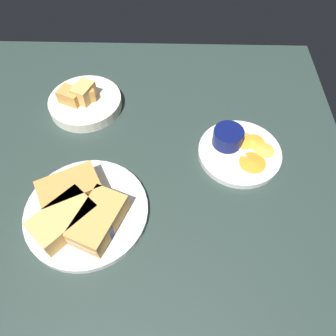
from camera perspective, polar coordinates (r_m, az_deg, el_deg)
The scene contains 12 objects.
ground_plane at distance 81.18cm, azimuth -6.93°, elevation -2.49°, with size 110.00×110.00×3.00cm, color #283833.
plate_sandwich_main at distance 76.13cm, azimuth -13.86°, elevation -7.29°, with size 27.35×27.35×1.60cm, color silver.
sandwich_half_near at distance 76.18cm, azimuth -16.59°, elevation -3.59°, with size 15.04×12.78×4.80cm.
sandwich_half_far at distance 72.78cm, azimuth -17.64°, elevation -8.50°, with size 14.36×14.73×4.80cm.
sandwich_half_extra at distance 70.89cm, azimuth -11.91°, elevation -8.79°, with size 11.94×14.92×4.80cm.
ramekin_dark_sauce at distance 70.57cm, azimuth -12.06°, elevation -9.83°, with size 6.83×6.83×3.98cm.
spoon_by_dark_ramekin at distance 74.81cm, azimuth -12.90°, elevation -6.86°, with size 5.29×9.64×0.80cm.
plate_chips_companion at distance 84.96cm, azimuth 12.23°, elevation 2.60°, with size 20.75×20.75×1.60cm, color silver.
ramekin_light_gravy at distance 83.71cm, azimuth 10.33°, elevation 5.35°, with size 7.53×7.53×4.24cm.
spoon_by_gravy_ramekin at distance 86.23cm, azimuth 10.73°, elevation 5.23°, with size 5.87×9.43×0.80cm.
plantain_chip_scatter at distance 85.03cm, azimuth 14.45°, elevation 3.18°, with size 12.44×15.53×0.60cm.
bread_basket_rear at distance 96.42cm, azimuth -14.25°, elevation 11.14°, with size 20.05×20.05×7.69cm.
Camera 1 is at (10.90, -43.60, 66.10)cm, focal length 35.29 mm.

